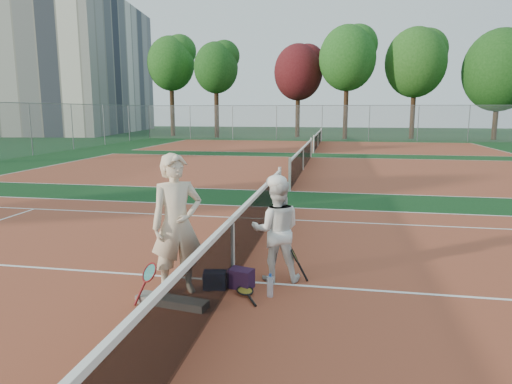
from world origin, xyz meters
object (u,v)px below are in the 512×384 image
sports_bag_navy (215,280)px  water_bottle (270,287)px  player_b (276,230)px  racket_spare (245,291)px  sports_bag_purple (241,278)px  player_a (177,225)px  apartment_block (85,68)px  racket_red (150,282)px  net_main (233,249)px  racket_black_held (294,264)px

sports_bag_navy → water_bottle: (0.85, -0.16, 0.02)m
player_b → racket_spare: player_b is taller
player_b → racket_spare: (-0.36, -0.65, -0.75)m
player_b → sports_bag_purple: 0.91m
player_a → sports_bag_purple: player_a is taller
apartment_block → sports_bag_purple: bearing=-57.5°
player_a → player_b: player_a is taller
player_b → racket_red: player_b is taller
net_main → player_b: 0.73m
player_a → racket_black_held: player_a is taller
player_b → player_a: bearing=20.8°
racket_spare → water_bottle: bearing=-124.4°
net_main → water_bottle: bearing=-36.5°
player_b → sports_bag_navy: (-0.84, -0.52, -0.66)m
racket_spare → water_bottle: water_bottle is taller
sports_bag_purple → water_bottle: size_ratio=1.18×
player_a → player_b: (1.32, 0.75, -0.22)m
apartment_block → net_main: bearing=-57.5°
racket_black_held → water_bottle: bearing=59.3°
apartment_block → player_a: (27.33, -44.56, -6.49)m
racket_red → water_bottle: bearing=-46.0°
player_a → racket_black_held: (1.59, 0.72, -0.73)m
apartment_block → racket_black_held: 53.01m
sports_bag_purple → water_bottle: 0.54m
player_b → sports_bag_purple: (-0.47, -0.43, -0.65)m
racket_black_held → sports_bag_navy: size_ratio=1.67×
sports_bag_purple → water_bottle: (0.48, -0.25, 0.01)m
player_a → sports_bag_navy: size_ratio=6.15×
sports_bag_navy → apartment_block: bearing=122.1°
racket_black_held → net_main: bearing=1.9°
apartment_block → player_b: bearing=-56.8°
racket_red → racket_spare: bearing=-40.9°
net_main → racket_red: 1.34m
racket_red → sports_bag_navy: (0.77, 0.56, -0.13)m
player_a → racket_spare: (0.96, 0.10, -0.97)m
racket_black_held → sports_bag_purple: size_ratio=1.54×
net_main → racket_black_held: net_main is taller
racket_red → racket_black_held: size_ratio=0.94×
net_main → racket_spare: 0.71m
player_b → water_bottle: player_b is taller
racket_black_held → racket_spare: (-0.64, -0.62, -0.24)m
racket_red → net_main: bearing=-17.6°
racket_red → sports_bag_purple: (1.14, 0.65, -0.11)m
racket_spare → sports_bag_navy: bearing=45.3°
racket_red → player_a: bearing=-11.8°
player_a → racket_red: size_ratio=3.91×
player_b → racket_spare: size_ratio=2.63×
player_b → water_bottle: bearing=81.9°
apartment_block → racket_spare: 53.21m
racket_black_held → water_bottle: (-0.27, -0.65, -0.12)m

